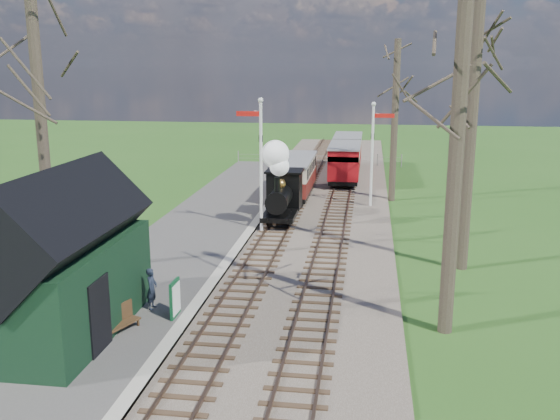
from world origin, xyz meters
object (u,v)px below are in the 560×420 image
Objects in this scene: red_carriage_a at (345,163)px; person at (152,289)px; locomotive at (281,186)px; bench at (118,320)px; semaphore_far at (374,147)px; red_carriage_b at (348,151)px; station_shed at (61,263)px; semaphore_near at (259,156)px; sign_board at (175,299)px; coach at (296,175)px.

red_carriage_a is 22.94m from person.
bench is at bearing -101.84° from locomotive.
locomotive is at bearing -135.39° from semaphore_far.
station_shed is at bearing -103.00° from red_carriage_b.
bench is at bearing -102.67° from red_carriage_a.
semaphore_far reaches higher than bench.
person is at bearing -100.25° from red_carriage_b.
station_shed is 14.34m from locomotive.
bench is (1.47, 0.24, -1.72)m from station_shed.
semaphore_far is 1.16× the size of red_carriage_a.
semaphore_near is at bearing -9.14° from person.
semaphore_near reaches higher than semaphore_far.
red_carriage_a is (2.61, 10.71, -0.45)m from locomotive.
locomotive is (4.29, 13.68, -0.36)m from station_shed.
sign_board is 1.83m from bench.
person reaches higher than bench.
red_carriage_a is at bearing 105.53° from semaphore_far.
semaphore_far is at bearing 70.29° from sign_board.
red_carriage_a is 4.34× the size of sign_board.
coach is 1.33× the size of red_carriage_b.
red_carriage_a is at bearing 77.33° from bench.
semaphore_near is at bearing -130.60° from semaphore_far.
station_shed is 5.53× the size of sign_board.
person is (1.86, 2.01, -1.41)m from station_shed.
locomotive is 0.83× the size of red_carriage_b.
locomotive is at bearing -11.41° from person.
person is (-5.04, -27.87, -0.60)m from red_carriage_b.
locomotive is (0.76, 1.67, -1.71)m from semaphore_near.
semaphore_near reaches higher than bench.
locomotive is 3.02× the size of bench.
red_carriage_a is 1.00× the size of red_carriage_b.
sign_board is at bearing -100.24° from red_carriage_a.
coach is 18.30m from sign_board.
sign_board is at bearing -94.16° from semaphore_near.
station_shed is at bearing -115.72° from semaphore_far.
coach is 1.33× the size of red_carriage_a.
semaphore_far is 0.87× the size of coach.
semaphore_near is at bearing -105.22° from red_carriage_a.
coach is at bearing 89.89° from locomotive.
red_carriage_b is at bearing 77.00° from station_shed.
sign_board is at bearing 28.69° from station_shed.
semaphore_near is at bearing -100.67° from red_carriage_b.
red_carriage_a is at bearing -12.35° from person.
bench is (-5.43, -29.65, -0.90)m from red_carriage_b.
locomotive is at bearing 78.16° from bench.
semaphore_near is at bearing 73.62° from station_shed.
red_carriage_a is (-1.77, 6.38, -1.90)m from semaphore_far.
red_carriage_a is at bearing 79.76° from sign_board.
semaphore_far is 5.09m from coach.
red_carriage_b is (2.61, 16.21, -0.45)m from locomotive.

